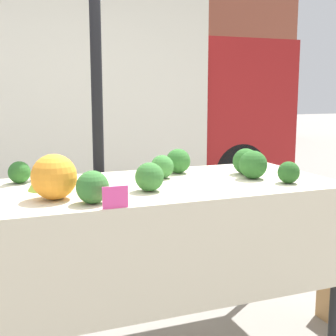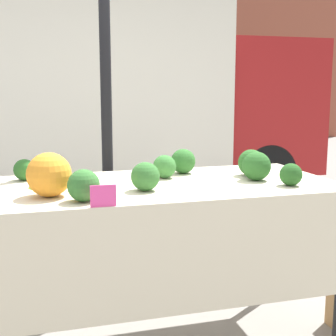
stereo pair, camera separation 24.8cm
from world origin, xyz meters
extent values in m
cube|color=brown|center=(0.00, 10.10, 2.99)|extent=(16.00, 0.60, 5.99)
cylinder|color=black|center=(-0.23, 0.61, 1.13)|extent=(0.07, 0.07, 2.27)
cube|color=silver|center=(-0.37, 3.63, 1.51)|extent=(3.81, 1.93, 2.35)
cube|color=maroon|center=(2.20, 3.63, 1.18)|extent=(1.32, 1.78, 1.69)
cylinder|color=black|center=(2.06, 2.85, 0.37)|extent=(0.74, 0.22, 0.74)
cylinder|color=black|center=(2.06, 4.41, 0.37)|extent=(0.74, 0.22, 0.74)
cube|color=beige|center=(0.00, 0.00, 0.90)|extent=(1.78, 0.88, 0.03)
cube|color=beige|center=(0.00, -0.43, 0.63)|extent=(1.78, 0.01, 0.50)
cylinder|color=black|center=(-0.83, -0.38, 0.44)|extent=(0.05, 0.05, 0.89)
cylinder|color=black|center=(0.83, -0.38, 0.44)|extent=(0.05, 0.05, 0.89)
cylinder|color=black|center=(-0.83, 0.38, 0.44)|extent=(0.05, 0.05, 0.89)
cylinder|color=black|center=(0.83, 0.38, 0.44)|extent=(0.05, 0.05, 0.89)
sphere|color=orange|center=(-0.62, -0.17, 1.02)|extent=(0.21, 0.21, 0.21)
cone|color=#93B238|center=(-0.64, 0.05, 0.98)|extent=(0.16, 0.16, 0.13)
sphere|color=#23511E|center=(0.59, -0.24, 0.97)|extent=(0.12, 0.12, 0.12)
sphere|color=#285B23|center=(0.48, -0.06, 0.99)|extent=(0.16, 0.16, 0.16)
sphere|color=#2D6628|center=(0.16, 0.25, 0.99)|extent=(0.15, 0.15, 0.15)
sphere|color=#285B23|center=(0.52, 0.07, 0.99)|extent=(0.15, 0.15, 0.15)
sphere|color=#285B23|center=(-0.74, 0.28, 0.97)|extent=(0.12, 0.12, 0.12)
sphere|color=#387533|center=(0.02, 0.13, 0.98)|extent=(0.13, 0.13, 0.13)
sphere|color=#336B2D|center=(-0.16, -0.16, 0.99)|extent=(0.14, 0.14, 0.14)
sphere|color=#336B2D|center=(-0.47, -0.31, 0.99)|extent=(0.15, 0.15, 0.15)
cube|color=#EF4793|center=(-0.40, -0.43, 0.96)|extent=(0.11, 0.01, 0.09)
camera|label=1|loc=(-0.89, -2.28, 1.41)|focal=50.00mm
camera|label=2|loc=(-0.66, -2.36, 1.41)|focal=50.00mm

